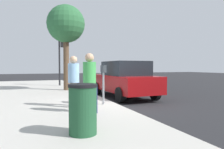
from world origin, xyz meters
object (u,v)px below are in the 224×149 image
pedestrian_at_meter (74,77)px  trash_bin (83,109)px  pedestrian_bystander (90,78)px  parked_sedan_near (124,79)px  street_tree (66,25)px  parking_meter (103,76)px  traffic_signal (61,52)px

pedestrian_at_meter → trash_bin: pedestrian_at_meter is taller
pedestrian_at_meter → trash_bin: 3.03m
pedestrian_at_meter → pedestrian_bystander: pedestrian_bystander is taller
parked_sedan_near → trash_bin: size_ratio=4.41×
pedestrian_at_meter → street_tree: bearing=85.3°
pedestrian_at_meter → street_tree: (5.14, -0.56, 2.76)m
parking_meter → street_tree: size_ratio=0.29×
pedestrian_bystander → pedestrian_at_meter: bearing=64.6°
pedestrian_bystander → traffic_signal: traffic_signal is taller
parking_meter → pedestrian_at_meter: (-0.01, 1.08, -0.01)m
traffic_signal → parking_meter: bearing=-177.2°
pedestrian_bystander → traffic_signal: bearing=48.4°
trash_bin → street_tree: bearing=-6.7°
pedestrian_at_meter → parked_sedan_near: size_ratio=0.39×
parking_meter → street_tree: street_tree is taller
pedestrian_bystander → parked_sedan_near: size_ratio=0.39×
parked_sedan_near → trash_bin: bearing=147.5°
parked_sedan_near → traffic_signal: size_ratio=1.24×
traffic_signal → parked_sedan_near: bearing=-159.7°
parking_meter → street_tree: (5.12, 0.52, 2.75)m
pedestrian_at_meter → trash_bin: (-2.96, 0.39, -0.50)m
pedestrian_at_meter → pedestrian_bystander: 1.12m
trash_bin → traffic_signal: bearing=-5.4°
parking_meter → traffic_signal: size_ratio=0.39×
pedestrian_bystander → street_tree: (6.22, -0.30, 2.73)m
trash_bin → parking_meter: bearing=-26.2°
parking_meter → parked_sedan_near: parked_sedan_near is taller
traffic_signal → pedestrian_at_meter: bearing=175.3°
pedestrian_at_meter → street_tree: street_tree is taller
pedestrian_bystander → street_tree: bearing=48.2°
pedestrian_at_meter → trash_bin: bearing=-95.9°
street_tree → traffic_signal: bearing=-2.1°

